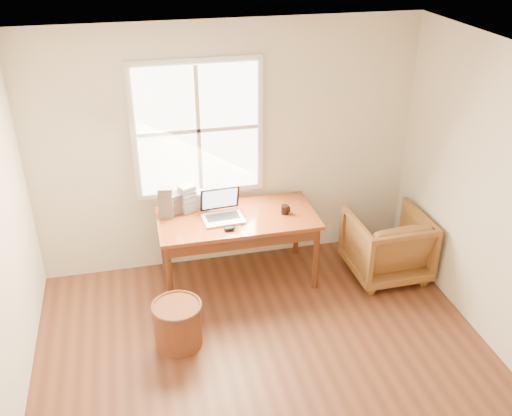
{
  "coord_description": "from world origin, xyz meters",
  "views": [
    {
      "loc": [
        -0.95,
        -3.13,
        3.53
      ],
      "look_at": [
        0.16,
        1.65,
        0.9
      ],
      "focal_mm": 40.0,
      "sensor_mm": 36.0,
      "label": 1
    }
  ],
  "objects_px": {
    "laptop": "(223,208)",
    "cd_stack_a": "(187,198)",
    "desk": "(237,218)",
    "armchair": "(387,244)",
    "wicker_stool": "(178,325)",
    "coffee_mug": "(285,210)"
  },
  "relations": [
    {
      "from": "armchair",
      "to": "laptop",
      "type": "distance_m",
      "value": 1.79
    },
    {
      "from": "laptop",
      "to": "cd_stack_a",
      "type": "distance_m",
      "value": 0.42
    },
    {
      "from": "wicker_stool",
      "to": "coffee_mug",
      "type": "xyz_separation_m",
      "value": [
        1.21,
        0.83,
        0.58
      ]
    },
    {
      "from": "armchair",
      "to": "cd_stack_a",
      "type": "height_order",
      "value": "cd_stack_a"
    },
    {
      "from": "cd_stack_a",
      "to": "laptop",
      "type": "bearing_deg",
      "value": -39.58
    },
    {
      "from": "desk",
      "to": "coffee_mug",
      "type": "relative_size",
      "value": 17.77
    },
    {
      "from": "wicker_stool",
      "to": "cd_stack_a",
      "type": "xyz_separation_m",
      "value": [
        0.26,
        1.11,
        0.68
      ]
    },
    {
      "from": "wicker_stool",
      "to": "coffee_mug",
      "type": "height_order",
      "value": "coffee_mug"
    },
    {
      "from": "armchair",
      "to": "laptop",
      "type": "relative_size",
      "value": 2.09
    },
    {
      "from": "armchair",
      "to": "cd_stack_a",
      "type": "bearing_deg",
      "value": -14.9
    },
    {
      "from": "laptop",
      "to": "cd_stack_a",
      "type": "relative_size",
      "value": 1.29
    },
    {
      "from": "coffee_mug",
      "to": "laptop",
      "type": "bearing_deg",
      "value": -172.85
    },
    {
      "from": "armchair",
      "to": "wicker_stool",
      "type": "bearing_deg",
      "value": 13.98
    },
    {
      "from": "desk",
      "to": "wicker_stool",
      "type": "relative_size",
      "value": 3.78
    },
    {
      "from": "armchair",
      "to": "cd_stack_a",
      "type": "xyz_separation_m",
      "value": [
        -2.02,
        0.49,
        0.54
      ]
    },
    {
      "from": "desk",
      "to": "armchair",
      "type": "height_order",
      "value": "desk"
    },
    {
      "from": "desk",
      "to": "armchair",
      "type": "relative_size",
      "value": 2.02
    },
    {
      "from": "wicker_stool",
      "to": "cd_stack_a",
      "type": "distance_m",
      "value": 1.33
    },
    {
      "from": "laptop",
      "to": "cd_stack_a",
      "type": "height_order",
      "value": "cd_stack_a"
    },
    {
      "from": "desk",
      "to": "laptop",
      "type": "relative_size",
      "value": 4.22
    },
    {
      "from": "armchair",
      "to": "cd_stack_a",
      "type": "relative_size",
      "value": 2.7
    },
    {
      "from": "wicker_stool",
      "to": "coffee_mug",
      "type": "bearing_deg",
      "value": 34.56
    }
  ]
}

